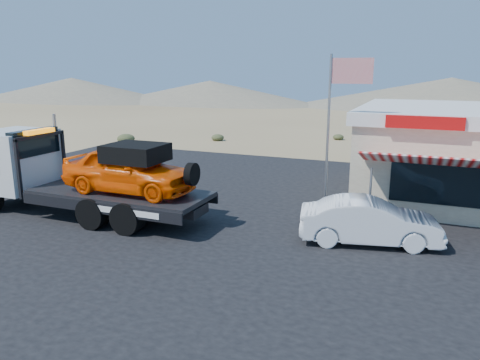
% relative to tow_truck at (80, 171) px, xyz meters
% --- Properties ---
extents(ground, '(120.00, 120.00, 0.00)m').
position_rel_tow_truck_xyz_m(ground, '(3.88, -0.87, -1.72)').
color(ground, olive).
rests_on(ground, ground).
extents(asphalt_lot, '(32.00, 24.00, 0.02)m').
position_rel_tow_truck_xyz_m(asphalt_lot, '(5.88, 2.13, -1.71)').
color(asphalt_lot, black).
rests_on(asphalt_lot, ground).
extents(tow_truck, '(9.58, 2.84, 3.20)m').
position_rel_tow_truck_xyz_m(tow_truck, '(0.00, 0.00, 0.00)').
color(tow_truck, black).
rests_on(tow_truck, asphalt_lot).
extents(white_sedan, '(4.64, 2.49, 1.45)m').
position_rel_tow_truck_xyz_m(white_sedan, '(10.58, 1.10, -0.98)').
color(white_sedan, white).
rests_on(white_sedan, asphalt_lot).
extents(flagpole, '(1.55, 0.10, 6.00)m').
position_rel_tow_truck_xyz_m(flagpole, '(8.82, 3.63, 2.04)').
color(flagpole, '#99999E').
rests_on(flagpole, asphalt_lot).
extents(desert_scrub, '(24.79, 30.76, 0.71)m').
position_rel_tow_truck_xyz_m(desert_scrub, '(-10.45, 6.39, -1.42)').
color(desert_scrub, '#393E21').
rests_on(desert_scrub, ground).
extents(distant_hills, '(126.00, 48.00, 4.20)m').
position_rel_tow_truck_xyz_m(distant_hills, '(-5.89, 54.27, 0.17)').
color(distant_hills, '#726B59').
rests_on(distant_hills, ground).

